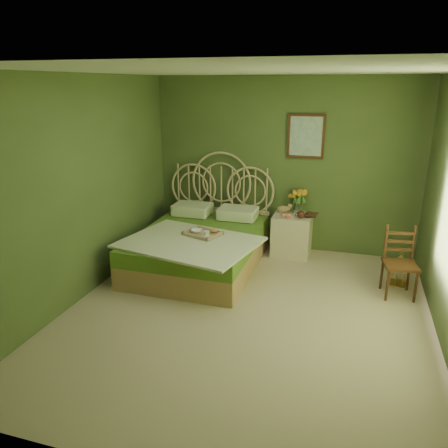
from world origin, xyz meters
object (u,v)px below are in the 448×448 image
(chair, at_px, (400,257))
(birdcage, at_px, (399,270))
(bed, at_px, (201,244))
(nightstand, at_px, (292,230))

(chair, relative_size, birdcage, 2.18)
(birdcage, bearing_deg, chair, -98.26)
(chair, bearing_deg, birdcage, 72.78)
(birdcage, bearing_deg, bed, -176.59)
(bed, distance_m, chair, 2.63)
(bed, relative_size, chair, 2.76)
(nightstand, height_order, chair, nightstand)
(bed, relative_size, birdcage, 6.03)
(nightstand, bearing_deg, birdcage, -24.19)
(birdcage, bearing_deg, nightstand, 155.81)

